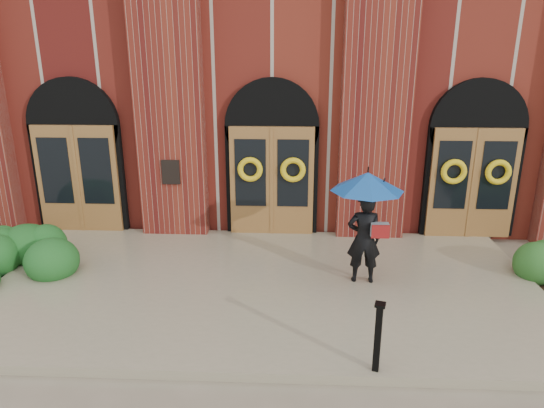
{
  "coord_description": "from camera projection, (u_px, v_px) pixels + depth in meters",
  "views": [
    {
      "loc": [
        0.49,
        -7.94,
        4.27
      ],
      "look_at": [
        0.08,
        1.0,
        1.4
      ],
      "focal_mm": 32.0,
      "sensor_mm": 36.0,
      "label": 1
    }
  ],
  "objects": [
    {
      "name": "ground",
      "position": [
        265.0,
        293.0,
        8.88
      ],
      "size": [
        90.0,
        90.0,
        0.0
      ],
      "primitive_type": "plane",
      "color": "gray",
      "rests_on": "ground"
    },
    {
      "name": "landing",
      "position": [
        265.0,
        286.0,
        9.0
      ],
      "size": [
        10.0,
        5.3,
        0.15
      ],
      "primitive_type": "cube",
      "color": "gray",
      "rests_on": "ground"
    },
    {
      "name": "church_building",
      "position": [
        280.0,
        73.0,
        16.17
      ],
      "size": [
        16.2,
        12.53,
        7.0
      ],
      "color": "maroon",
      "rests_on": "ground"
    },
    {
      "name": "man_with_umbrella",
      "position": [
        366.0,
        207.0,
        8.6
      ],
      "size": [
        1.33,
        1.33,
        2.08
      ],
      "rotation": [
        0.0,
        0.0,
        3.12
      ],
      "color": "black",
      "rests_on": "landing"
    },
    {
      "name": "metal_post",
      "position": [
        378.0,
        336.0,
        6.36
      ],
      "size": [
        0.17,
        0.17,
        1.01
      ],
      "rotation": [
        0.0,
        0.0,
        -0.28
      ],
      "color": "black",
      "rests_on": "landing"
    }
  ]
}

